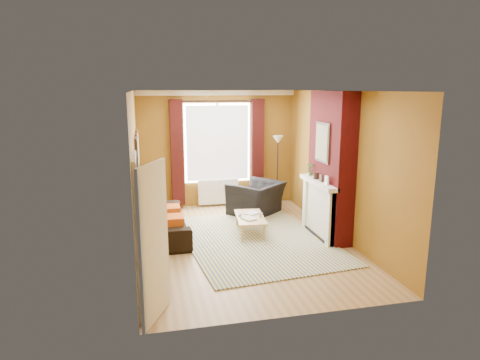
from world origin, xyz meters
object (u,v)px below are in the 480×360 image
(sofa, at_px, (164,220))
(coffee_table, at_px, (250,218))
(wicker_stool, at_px, (258,200))
(armchair, at_px, (256,198))
(floor_lamp, at_px, (278,151))

(sofa, xyz_separation_m, coffee_table, (1.67, -0.25, 0.01))
(wicker_stool, bearing_deg, armchair, -110.93)
(coffee_table, distance_m, floor_lamp, 2.44)
(sofa, bearing_deg, floor_lamp, -61.31)
(coffee_table, bearing_deg, sofa, 177.97)
(coffee_table, height_order, floor_lamp, floor_lamp)
(sofa, bearing_deg, wicker_stool, -60.34)
(sofa, bearing_deg, armchair, -64.88)
(coffee_table, xyz_separation_m, wicker_stool, (0.59, 1.60, -0.08))
(wicker_stool, distance_m, floor_lamp, 1.29)
(armchair, distance_m, wicker_stool, 0.33)
(sofa, height_order, coffee_table, sofa)
(armchair, bearing_deg, wicker_stool, -151.87)
(wicker_stool, relative_size, floor_lamp, 0.28)
(floor_lamp, bearing_deg, armchair, -140.36)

